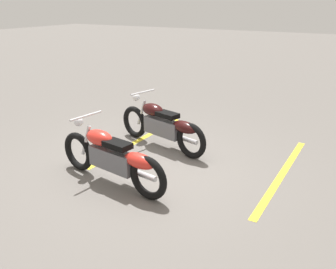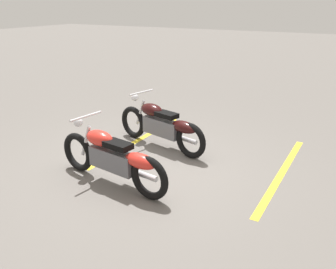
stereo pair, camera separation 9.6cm
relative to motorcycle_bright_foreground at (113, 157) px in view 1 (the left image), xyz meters
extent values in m
plane|color=#66605B|center=(0.09, 0.85, -0.46)|extent=(60.00, 60.00, 0.00)
torus|color=black|center=(-0.83, 0.12, -0.13)|extent=(0.68, 0.20, 0.67)
torus|color=black|center=(0.71, -0.11, -0.13)|extent=(0.68, 0.20, 0.67)
cube|color=#59595E|center=(-0.01, 0.00, -0.04)|extent=(0.86, 0.34, 0.32)
ellipsoid|color=red|center=(-0.28, 0.04, 0.26)|extent=(0.55, 0.35, 0.24)
ellipsoid|color=red|center=(0.56, -0.08, 0.10)|extent=(0.59, 0.32, 0.22)
cube|color=black|center=(0.12, -0.02, 0.24)|extent=(0.47, 0.30, 0.09)
cylinder|color=silver|center=(-0.60, 0.08, 0.13)|extent=(0.27, 0.09, 0.56)
cylinder|color=silver|center=(-0.55, 0.08, 0.56)|extent=(0.12, 0.62, 0.04)
sphere|color=silver|center=(-0.75, 0.11, 0.42)|extent=(0.15, 0.15, 0.15)
cylinder|color=silver|center=(0.41, 0.08, -0.20)|extent=(0.71, 0.19, 0.09)
torus|color=black|center=(-0.91, 1.88, -0.13)|extent=(0.68, 0.27, 0.67)
torus|color=black|center=(0.61, 1.50, -0.13)|extent=(0.68, 0.27, 0.67)
cube|color=#59595E|center=(-0.10, 1.68, -0.04)|extent=(0.87, 0.42, 0.32)
ellipsoid|color=black|center=(-0.36, 1.75, 0.26)|extent=(0.57, 0.40, 0.24)
ellipsoid|color=black|center=(0.45, 1.54, 0.10)|extent=(0.60, 0.37, 0.22)
cube|color=black|center=(0.02, 1.65, 0.24)|extent=(0.49, 0.34, 0.09)
cylinder|color=silver|center=(-0.68, 1.83, 0.13)|extent=(0.27, 0.12, 0.56)
cylinder|color=silver|center=(-0.63, 1.82, 0.56)|extent=(0.19, 0.61, 0.04)
sphere|color=silver|center=(-0.83, 1.86, 0.42)|extent=(0.15, 0.15, 0.15)
cylinder|color=silver|center=(0.32, 1.72, -0.20)|extent=(0.70, 0.26, 0.09)
cube|color=yellow|center=(-0.72, 1.77, -0.46)|extent=(0.16, 3.20, 0.01)
cube|color=yellow|center=(2.23, 1.68, -0.46)|extent=(0.16, 3.20, 0.01)
camera|label=1|loc=(3.25, -3.96, 2.26)|focal=38.32mm
camera|label=2|loc=(3.16, -4.00, 2.26)|focal=38.32mm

